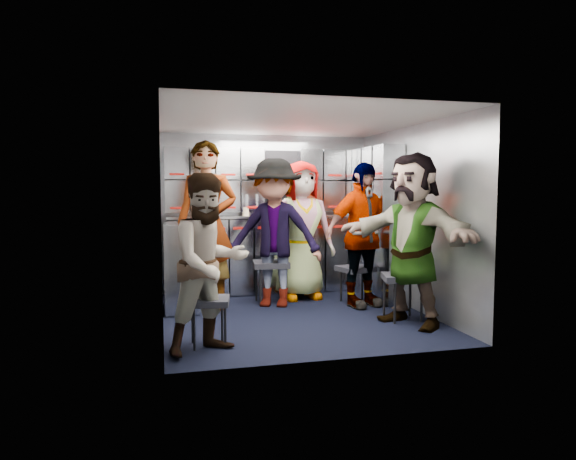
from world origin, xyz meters
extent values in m
plane|color=black|center=(0.00, 0.00, 0.00)|extent=(3.00, 3.00, 0.00)
cube|color=gray|center=(0.00, 1.50, 1.05)|extent=(2.80, 0.04, 2.10)
cube|color=gray|center=(-1.40, 0.00, 1.05)|extent=(0.04, 3.00, 2.10)
cube|color=gray|center=(1.40, 0.00, 1.05)|extent=(0.04, 3.00, 2.10)
cube|color=silver|center=(0.00, 0.00, 2.10)|extent=(2.80, 3.00, 0.02)
cube|color=#959BA4|center=(0.00, 1.29, 0.49)|extent=(2.68, 0.38, 0.99)
cube|color=#959BA4|center=(-1.19, 0.56, 0.49)|extent=(0.38, 0.76, 0.99)
cube|color=#B4B6BB|center=(0.00, 1.29, 1.01)|extent=(2.68, 0.42, 0.03)
cube|color=#959BA4|center=(0.00, 1.35, 1.49)|extent=(2.68, 0.28, 0.82)
cube|color=#959BA4|center=(1.25, 0.70, 1.49)|extent=(0.28, 1.00, 0.82)
cube|color=#959BA4|center=(1.25, 0.60, 0.50)|extent=(0.28, 1.20, 1.00)
cube|color=#A0100B|center=(0.00, 1.09, 0.88)|extent=(2.60, 0.02, 0.03)
cube|color=black|center=(-1.01, -0.87, 0.40)|extent=(0.41, 0.40, 0.06)
cylinder|color=black|center=(-1.15, -0.98, 0.19)|extent=(0.02, 0.02, 0.38)
cylinder|color=black|center=(-0.88, -0.98, 0.19)|extent=(0.02, 0.02, 0.38)
cylinder|color=black|center=(-1.15, -0.76, 0.19)|extent=(0.02, 0.02, 0.38)
cylinder|color=black|center=(-0.88, -0.76, 0.19)|extent=(0.02, 0.02, 0.38)
cube|color=black|center=(-0.12, 0.68, 0.47)|extent=(0.47, 0.45, 0.07)
cylinder|color=black|center=(-0.28, 0.55, 0.22)|extent=(0.03, 0.03, 0.45)
cylinder|color=black|center=(0.04, 0.55, 0.22)|extent=(0.03, 0.03, 0.45)
cylinder|color=black|center=(-0.28, 0.81, 0.22)|extent=(0.03, 0.03, 0.45)
cylinder|color=black|center=(0.04, 0.81, 0.22)|extent=(0.03, 0.03, 0.45)
cube|color=black|center=(0.30, 1.02, 0.41)|extent=(0.42, 0.40, 0.06)
cylinder|color=black|center=(0.16, 0.91, 0.19)|extent=(0.02, 0.02, 0.39)
cylinder|color=black|center=(0.44, 0.91, 0.19)|extent=(0.02, 0.02, 0.39)
cylinder|color=black|center=(0.16, 1.14, 0.19)|extent=(0.02, 0.02, 0.39)
cylinder|color=black|center=(0.44, 1.14, 0.19)|extent=(0.02, 0.02, 0.39)
cube|color=black|center=(0.86, 0.41, 0.42)|extent=(0.46, 0.44, 0.06)
cylinder|color=black|center=(0.73, 0.29, 0.20)|extent=(0.02, 0.02, 0.40)
cylinder|color=black|center=(1.00, 0.29, 0.20)|extent=(0.02, 0.02, 0.40)
cylinder|color=black|center=(0.73, 0.53, 0.20)|extent=(0.02, 0.02, 0.40)
cylinder|color=black|center=(1.00, 0.53, 0.20)|extent=(0.02, 0.02, 0.40)
cube|color=black|center=(1.05, -0.47, 0.45)|extent=(0.50, 0.48, 0.06)
cylinder|color=black|center=(0.90, -0.60, 0.21)|extent=(0.03, 0.03, 0.43)
cylinder|color=black|center=(1.20, -0.60, 0.21)|extent=(0.03, 0.03, 0.43)
cylinder|color=black|center=(0.90, -0.34, 0.21)|extent=(0.03, 0.03, 0.43)
cylinder|color=black|center=(1.20, -0.34, 0.21)|extent=(0.03, 0.03, 0.43)
imported|color=black|center=(-0.90, 0.57, 0.97)|extent=(0.82, 0.68, 1.93)
imported|color=black|center=(-1.01, -1.05, 0.76)|extent=(0.91, 0.83, 1.51)
imported|color=black|center=(-0.12, 0.50, 0.87)|extent=(1.28, 1.02, 1.73)
imported|color=black|center=(0.30, 0.84, 0.86)|extent=(0.87, 0.60, 1.72)
imported|color=black|center=(0.86, 0.23, 0.84)|extent=(1.06, 0.66, 1.68)
imported|color=black|center=(1.05, -0.65, 0.87)|extent=(1.17, 1.69, 1.75)
cylinder|color=white|center=(-0.32, 1.24, 1.17)|extent=(0.07, 0.07, 0.28)
cylinder|color=white|center=(-0.19, 1.24, 1.17)|extent=(0.07, 0.07, 0.28)
cylinder|color=white|center=(1.08, 1.24, 1.14)|extent=(0.06, 0.06, 0.23)
cylinder|color=#CABB8E|center=(-0.33, 1.23, 1.08)|extent=(0.08, 0.08, 0.11)
cylinder|color=#CABB8E|center=(0.55, 1.23, 1.08)|extent=(0.07, 0.07, 0.11)
camera|label=1|loc=(-1.40, -5.34, 1.38)|focal=32.00mm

